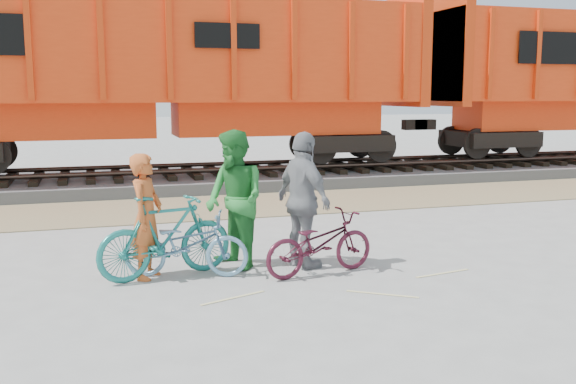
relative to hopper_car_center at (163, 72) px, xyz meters
name	(u,v)px	position (x,y,z in m)	size (l,w,h in m)	color
ground	(292,274)	(0.69, -9.00, -3.01)	(120.00, 120.00, 0.00)	#9E9E99
gravel_strip	(216,207)	(0.69, -3.50, -3.00)	(120.00, 3.00, 0.02)	#91805A
ballast_bed	(192,180)	(0.69, 0.00, -2.86)	(120.00, 4.00, 0.30)	slate
track	(191,168)	(0.69, 0.00, -2.53)	(120.00, 2.60, 0.24)	black
hopper_car_center	(163,72)	(0.00, 0.00, 0.00)	(14.00, 3.13, 4.65)	black
bicycle_blue	(186,245)	(-0.71, -8.68, -2.56)	(0.59, 1.69, 0.89)	#6595B6
bicycle_teal	(166,236)	(-0.97, -8.64, -2.44)	(0.53, 1.88, 1.13)	#1D7A73
bicycle_maroon	(320,243)	(1.06, -9.12, -2.57)	(0.58, 1.66, 0.87)	#491626
person_solo	(146,216)	(-1.21, -8.58, -2.16)	(0.61, 0.40, 1.68)	#BB5524
person_man	(235,200)	(0.03, -8.44, -2.02)	(0.96, 0.75, 1.97)	#267E32
person_woman	(304,200)	(0.96, -8.72, -2.04)	(1.14, 0.47, 1.94)	gray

